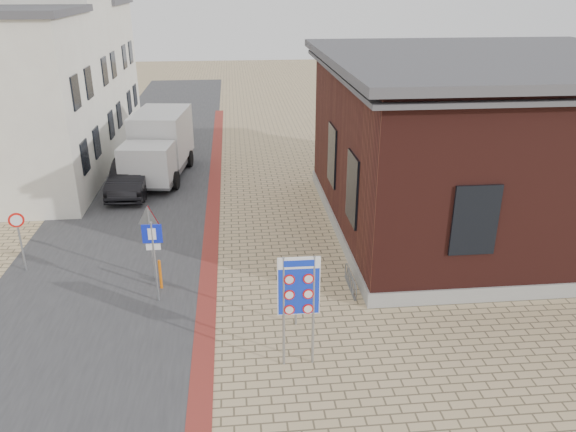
{
  "coord_description": "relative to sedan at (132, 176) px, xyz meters",
  "views": [
    {
      "loc": [
        -0.96,
        -13.53,
        9.29
      ],
      "look_at": [
        0.7,
        3.27,
        2.2
      ],
      "focal_mm": 35.0,
      "sensor_mm": 36.0,
      "label": 1
    }
  ],
  "objects": [
    {
      "name": "ground",
      "position": [
        5.83,
        -12.24,
        -0.78
      ],
      "size": [
        120.0,
        120.0,
        0.0
      ],
      "primitive_type": "plane",
      "color": "tan",
      "rests_on": "ground"
    },
    {
      "name": "curb_strip",
      "position": [
        3.83,
        -2.24,
        -0.77
      ],
      "size": [
        0.6,
        40.0,
        0.02
      ],
      "primitive_type": "cube",
      "color": "maroon",
      "rests_on": "ground"
    },
    {
      "name": "road_strip",
      "position": [
        0.33,
        2.76,
        -0.77
      ],
      "size": [
        7.0,
        60.0,
        0.02
      ],
      "primitive_type": "cube",
      "color": "#38383A",
      "rests_on": "ground"
    },
    {
      "name": "townhouse_near",
      "position": [
        -5.17,
        -0.24,
        3.39
      ],
      "size": [
        7.4,
        6.4,
        8.3
      ],
      "color": "silver",
      "rests_on": "ground"
    },
    {
      "name": "box_truck",
      "position": [
        1.07,
        2.22,
        0.86
      ],
      "size": [
        3.17,
        6.33,
        3.18
      ],
      "rotation": [
        0.0,
        0.0,
        -0.12
      ],
      "color": "slate",
      "rests_on": "ground"
    },
    {
      "name": "yield_sign",
      "position": [
        2.03,
        -8.74,
        1.21
      ],
      "size": [
        0.88,
        0.4,
        2.6
      ],
      "rotation": [
        0.0,
        0.0,
        -0.38
      ],
      "color": "gray",
      "rests_on": "ground"
    },
    {
      "name": "parking_sign",
      "position": [
        2.33,
        -10.24,
        1.08
      ],
      "size": [
        0.6,
        0.07,
        2.71
      ],
      "rotation": [
        0.0,
        0.0,
        -0.02
      ],
      "color": "gray",
      "rests_on": "ground"
    },
    {
      "name": "border_sign",
      "position": [
        6.33,
        -13.74,
        1.48
      ],
      "size": [
        1.07,
        0.07,
        3.12
      ],
      "rotation": [
        0.0,
        0.0,
        -0.01
      ],
      "color": "gray",
      "rests_on": "ground"
    },
    {
      "name": "bollard",
      "position": [
        2.33,
        -9.44,
        -0.27
      ],
      "size": [
        0.09,
        0.09,
        1.02
      ],
      "primitive_type": "cylinder",
      "rotation": [
        0.0,
        0.0,
        -0.02
      ],
      "color": "orange",
      "rests_on": "ground"
    },
    {
      "name": "essen_sign",
      "position": [
        6.47,
        -11.94,
        0.63
      ],
      "size": [
        0.58,
        0.15,
        2.17
      ],
      "rotation": [
        0.0,
        0.0,
        -0.2
      ],
      "color": "gray",
      "rests_on": "ground"
    },
    {
      "name": "sedan",
      "position": [
        0.0,
        0.0,
        0.0
      ],
      "size": [
        1.82,
        4.8,
        1.56
      ],
      "primitive_type": "imported",
      "rotation": [
        0.0,
        0.0,
        -0.04
      ],
      "color": "black",
      "rests_on": "ground"
    },
    {
      "name": "townhouse_mid",
      "position": [
        -5.17,
        5.76,
        3.79
      ],
      "size": [
        7.4,
        6.4,
        9.1
      ],
      "color": "silver",
      "rests_on": "ground"
    },
    {
      "name": "speed_sign",
      "position": [
        -2.48,
        -7.74,
        0.66
      ],
      "size": [
        0.49,
        0.19,
        2.17
      ],
      "rotation": [
        0.0,
        0.0,
        0.32
      ],
      "color": "gray",
      "rests_on": "ground"
    },
    {
      "name": "townhouse_far",
      "position": [
        -5.17,
        11.76,
        3.39
      ],
      "size": [
        7.4,
        6.4,
        8.3
      ],
      "color": "silver",
      "rests_on": "ground"
    },
    {
      "name": "brick_building",
      "position": [
        14.82,
        -5.24,
        2.7
      ],
      "size": [
        13.0,
        13.0,
        6.8
      ],
      "color": "gray",
      "rests_on": "ground"
    },
    {
      "name": "bike_rack",
      "position": [
        8.48,
        -10.04,
        -0.52
      ],
      "size": [
        0.08,
        1.8,
        0.6
      ],
      "color": "slate",
      "rests_on": "ground"
    }
  ]
}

